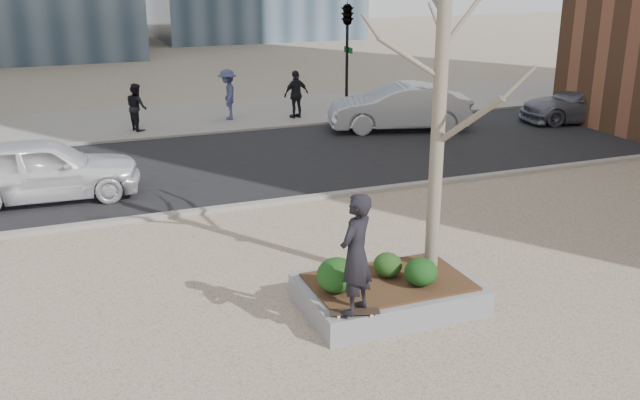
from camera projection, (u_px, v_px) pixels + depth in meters
name	position (u px, v px, depth m)	size (l,w,h in m)	color
ground	(335.00, 316.00, 12.16)	(120.00, 120.00, 0.00)	tan
street	(206.00, 166.00, 20.98)	(60.00, 8.00, 0.02)	black
far_sidewalk	(165.00, 119.00, 27.16)	(60.00, 6.00, 0.02)	gray
planter	(388.00, 294.00, 12.43)	(3.00, 2.00, 0.45)	gray
planter_mulch	(389.00, 282.00, 12.35)	(2.70, 1.70, 0.04)	#382314
sycamore_tree	(440.00, 85.00, 11.90)	(2.80, 2.80, 6.60)	gray
shrub_left	(337.00, 275.00, 11.86)	(0.69, 0.69, 0.59)	#173C13
shrub_middle	(388.00, 265.00, 12.46)	(0.51, 0.51, 0.43)	#193E13
shrub_right	(421.00, 272.00, 12.11)	(0.57, 0.57, 0.48)	#153F14
skateboard	(355.00, 313.00, 11.21)	(0.78, 0.20, 0.07)	black
skateboarder	(356.00, 254.00, 10.89)	(0.71, 0.47, 1.94)	black
police_car	(43.00, 169.00, 17.78)	(1.88, 4.68, 1.60)	white
car_silver	(399.00, 107.00, 25.18)	(1.72, 4.93, 1.62)	#A4A7AC
car_third	(583.00, 103.00, 26.54)	(1.90, 4.67, 1.36)	slate
pedestrian_a	(137.00, 107.00, 25.11)	(0.81, 0.63, 1.67)	black
pedestrian_b	(228.00, 94.00, 26.79)	(1.22, 0.70, 1.90)	#3A3F69
pedestrian_c	(296.00, 94.00, 27.08)	(1.06, 0.44, 1.81)	black
traffic_light_far	(347.00, 59.00, 26.57)	(0.60, 2.48, 4.50)	black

